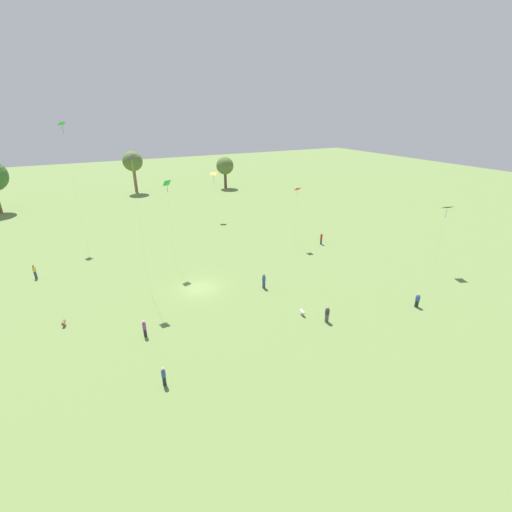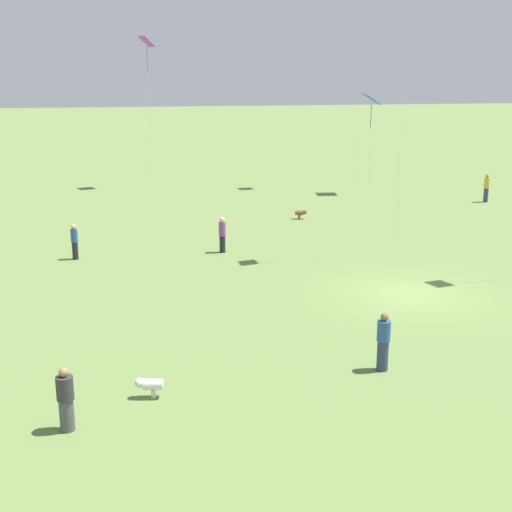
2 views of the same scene
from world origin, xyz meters
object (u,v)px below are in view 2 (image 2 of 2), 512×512
object	(u,v)px
dog_0	(149,385)
person_2	(66,400)
kite_0	(372,101)
dog_1	(301,213)
person_3	(486,188)
person_0	(383,342)
person_6	(75,242)
person_1	(222,235)
kite_3	(147,46)

from	to	relation	value
dog_0	person_2	bearing A→B (deg)	132.74
kite_0	dog_0	size ratio (longest dim) A/B	8.60
dog_1	person_3	bearing A→B (deg)	115.72
person_0	person_6	bearing A→B (deg)	-135.95
person_2	dog_0	xyz separation A→B (m)	(-1.48, 2.08, -0.44)
person_0	kite_0	distance (m)	30.31
dog_0	person_1	bearing A→B (deg)	-6.71
person_1	kite_3	size ratio (longest dim) A/B	0.16
person_2	person_6	world-z (taller)	person_2
person_0	person_6	world-z (taller)	person_0
person_1	person_2	world-z (taller)	person_1
dog_1	kite_3	bearing A→B (deg)	-133.60
person_0	dog_0	distance (m)	7.01
person_2	kite_3	xyz separation A→B (m)	(-35.71, 2.75, 9.12)
person_6	kite_0	bearing A→B (deg)	90.47
kite_3	dog_0	distance (m)	35.54
kite_0	person_2	bearing A→B (deg)	-159.96
person_3	kite_3	bearing A→B (deg)	24.75
person_1	person_2	bearing A→B (deg)	145.47
person_3	dog_0	xyz separation A→B (m)	(24.94, -22.24, -0.54)
person_3	kite_3	size ratio (longest dim) A/B	0.17
person_0	dog_0	world-z (taller)	person_0
person_6	person_1	bearing A→B (deg)	54.15
kite_3	person_2	bearing A→B (deg)	-163.46
person_0	person_2	xyz separation A→B (m)	(2.23, -9.03, -0.07)
person_1	person_6	world-z (taller)	person_1
person_2	dog_0	bearing A→B (deg)	-158.89
dog_0	kite_3	bearing A→B (deg)	6.07
person_2	person_1	bearing A→B (deg)	-123.78
person_3	kite_3	world-z (taller)	kite_3
person_1	person_3	bearing A→B (deg)	-77.05
person_3	dog_0	distance (m)	33.42
person_0	person_2	world-z (taller)	person_0
kite_0	dog_1	size ratio (longest dim) A/B	9.40
person_6	person_0	bearing A→B (deg)	-1.22
person_1	person_6	distance (m)	6.95
person_3	dog_1	xyz separation A→B (m)	(3.14, -13.13, -0.57)
dog_1	kite_0	bearing A→B (deg)	151.46
person_1	kite_3	world-z (taller)	kite_3
person_3	dog_1	bearing A→B (deg)	61.53
person_2	kite_0	xyz separation A→B (m)	(-30.78, 17.66, 5.49)
person_3	dog_1	world-z (taller)	person_3
person_3	dog_1	size ratio (longest dim) A/B	2.57
person_1	dog_0	world-z (taller)	person_1
person_0	kite_3	xyz separation A→B (m)	(-33.48, -6.28, 9.05)
person_2	dog_1	size ratio (longest dim) A/B	2.36
person_1	kite_0	bearing A→B (deg)	-54.94
kite_0	person_6	bearing A→B (deg)	177.30
person_2	dog_0	size ratio (longest dim) A/B	2.16
kite_3	kite_0	bearing A→B (deg)	-87.36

